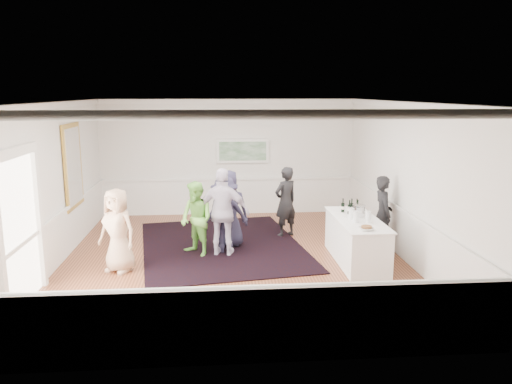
{
  "coord_description": "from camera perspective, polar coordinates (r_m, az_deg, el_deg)",
  "views": [
    {
      "loc": [
        -0.34,
        -9.76,
        3.39
      ],
      "look_at": [
        0.47,
        0.2,
        1.38
      ],
      "focal_mm": 35.0,
      "sensor_mm": 36.0,
      "label": 1
    }
  ],
  "objects": [
    {
      "name": "landscape_painting",
      "position": [
        13.82,
        -1.54,
        4.71
      ],
      "size": [
        1.44,
        0.06,
        0.66
      ],
      "color": "white",
      "rests_on": "wall_back"
    },
    {
      "name": "ice_bucket",
      "position": [
        10.32,
        11.66,
        -2.15
      ],
      "size": [
        0.26,
        0.26,
        0.25
      ],
      "primitive_type": "cylinder",
      "color": "silver",
      "rests_on": "serving_table"
    },
    {
      "name": "wall_left",
      "position": [
        10.42,
        -22.22,
        0.65
      ],
      "size": [
        0.02,
        8.0,
        3.2
      ],
      "primitive_type": "cube",
      "color": "white",
      "rests_on": "floor"
    },
    {
      "name": "ceiling",
      "position": [
        9.77,
        -2.68,
        10.27
      ],
      "size": [
        7.0,
        8.0,
        0.02
      ],
      "primitive_type": "cube",
      "color": "white",
      "rests_on": "wall_back"
    },
    {
      "name": "wainscoting",
      "position": [
        10.19,
        -2.54,
        -5.1
      ],
      "size": [
        7.0,
        8.0,
        1.0
      ],
      "primitive_type": null,
      "color": "white",
      "rests_on": "floor"
    },
    {
      "name": "wall_back",
      "position": [
        13.88,
        -3.2,
        3.98
      ],
      "size": [
        7.0,
        0.02,
        3.2
      ],
      "primitive_type": "cube",
      "color": "white",
      "rests_on": "floor"
    },
    {
      "name": "wine_bottles",
      "position": [
        10.59,
        10.88,
        -1.55
      ],
      "size": [
        0.36,
        0.24,
        0.31
      ],
      "color": "black",
      "rests_on": "serving_table"
    },
    {
      "name": "wall_front",
      "position": [
        6.04,
        -1.22,
        -5.84
      ],
      "size": [
        7.0,
        0.02,
        3.2
      ],
      "primitive_type": "cube",
      "color": "white",
      "rests_on": "floor"
    },
    {
      "name": "area_rug",
      "position": [
        11.29,
        -3.96,
        -6.05
      ],
      "size": [
        4.06,
        4.96,
        0.02
      ],
      "primitive_type": "cube",
      "rotation": [
        0.0,
        0.0,
        0.15
      ],
      "color": "black",
      "rests_on": "floor"
    },
    {
      "name": "guest_dark_b",
      "position": [
        11.8,
        3.4,
        -1.12
      ],
      "size": [
        0.73,
        0.66,
        1.67
      ],
      "primitive_type": "imported",
      "rotation": [
        0.0,
        0.0,
        3.7
      ],
      "color": "black",
      "rests_on": "floor"
    },
    {
      "name": "floor",
      "position": [
        10.34,
        -2.52,
        -7.75
      ],
      "size": [
        8.0,
        8.0,
        0.0
      ],
      "primitive_type": "plane",
      "color": "brown",
      "rests_on": "ground"
    },
    {
      "name": "juice_pitchers",
      "position": [
        9.95,
        11.63,
        -2.62
      ],
      "size": [
        0.37,
        0.4,
        0.24
      ],
      "color": "#74B23F",
      "rests_on": "serving_table"
    },
    {
      "name": "guest_navy",
      "position": [
        11.02,
        -3.14,
        -1.91
      ],
      "size": [
        0.89,
        0.64,
        1.71
      ],
      "primitive_type": "imported",
      "rotation": [
        0.0,
        0.0,
        3.03
      ],
      "color": "#222035",
      "rests_on": "floor"
    },
    {
      "name": "wall_right",
      "position": [
        10.64,
        16.6,
        1.24
      ],
      "size": [
        0.02,
        8.0,
        3.2
      ],
      "primitive_type": "cube",
      "color": "white",
      "rests_on": "floor"
    },
    {
      "name": "guest_tan",
      "position": [
        9.83,
        -15.55,
        -4.26
      ],
      "size": [
        0.94,
        0.83,
        1.62
      ],
      "primitive_type": "imported",
      "rotation": [
        0.0,
        0.0,
        -0.5
      ],
      "color": "tan",
      "rests_on": "floor"
    },
    {
      "name": "nut_bowl",
      "position": [
        9.38,
        12.52,
        -4.04
      ],
      "size": [
        0.27,
        0.27,
        0.08
      ],
      "color": "white",
      "rests_on": "serving_table"
    },
    {
      "name": "mirror",
      "position": [
        11.6,
        -20.17,
        2.82
      ],
      "size": [
        0.05,
        1.25,
        1.85
      ],
      "color": "gold",
      "rests_on": "wall_left"
    },
    {
      "name": "doorway",
      "position": [
        8.68,
        -25.49,
        -2.87
      ],
      "size": [
        0.1,
        1.78,
        2.56
      ],
      "color": "white",
      "rests_on": "wall_left"
    },
    {
      "name": "guest_green",
      "position": [
        10.48,
        -6.83,
        -3.08
      ],
      "size": [
        0.95,
        0.96,
        1.57
      ],
      "primitive_type": "imported",
      "rotation": [
        0.0,
        0.0,
        -0.86
      ],
      "color": "#7ED254",
      "rests_on": "floor"
    },
    {
      "name": "guest_lilac",
      "position": [
        10.4,
        -3.74,
        -2.33
      ],
      "size": [
        1.16,
        0.67,
        1.85
      ],
      "primitive_type": "imported",
      "rotation": [
        0.0,
        0.0,
        2.93
      ],
      "color": "silver",
      "rests_on": "floor"
    },
    {
      "name": "guest_dark_a",
      "position": [
        10.65,
        -3.61,
        -2.6
      ],
      "size": [
        1.19,
        0.89,
        1.64
      ],
      "primitive_type": "imported",
      "rotation": [
        0.0,
        0.0,
        3.44
      ],
      "color": "#222035",
      "rests_on": "floor"
    },
    {
      "name": "bartender",
      "position": [
        11.0,
        14.28,
        -2.44
      ],
      "size": [
        0.4,
        0.6,
        1.65
      ],
      "primitive_type": "imported",
      "rotation": [
        0.0,
        0.0,
        1.57
      ],
      "color": "black",
      "rests_on": "floor"
    },
    {
      "name": "serving_table",
      "position": [
        10.29,
        11.39,
        -5.41
      ],
      "size": [
        0.85,
        2.22,
        0.9
      ],
      "color": "white",
      "rests_on": "floor"
    }
  ]
}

